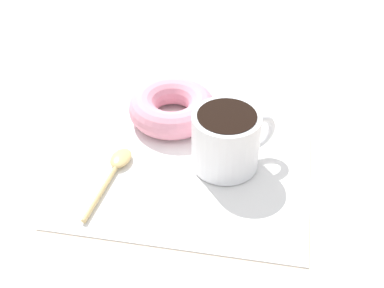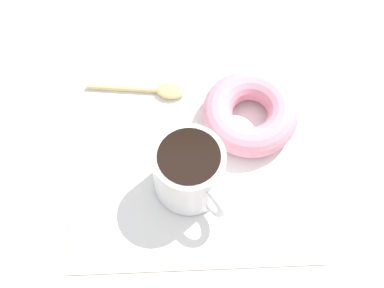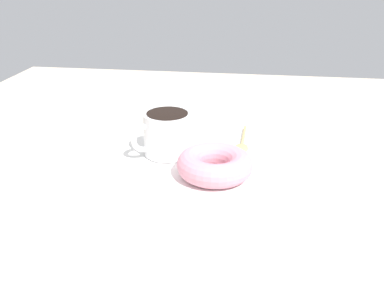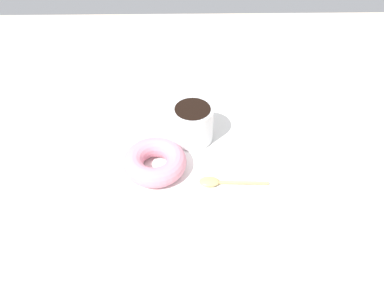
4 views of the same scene
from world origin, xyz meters
TOP-DOWN VIEW (x-y plane):
  - ground_plane at (0.00, 0.00)cm, footprint 120.00×120.00cm
  - napkin at (-1.90, 2.23)cm, footprint 30.84×30.84cm
  - coffee_cup at (-6.18, 2.29)cm, footprint 9.52×8.85cm
  - donut at (2.56, -4.57)cm, footprint 11.54×11.54cm
  - spoon at (6.33, 6.78)cm, footprint 2.53×12.38cm

SIDE VIEW (x-z plane):
  - ground_plane at x=0.00cm, z-range -2.00..0.00cm
  - napkin at x=-1.90cm, z-range 0.00..0.30cm
  - spoon at x=6.33cm, z-range 0.25..1.15cm
  - donut at x=2.56cm, z-range 0.30..3.95cm
  - coffee_cup at x=-6.18cm, z-range 0.44..7.66cm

